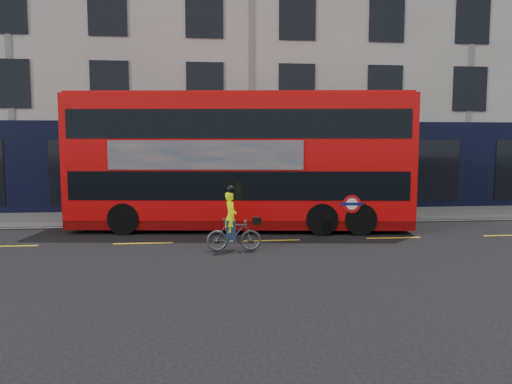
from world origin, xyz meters
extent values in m
plane|color=black|center=(0.00, 0.00, 0.00)|extent=(120.00, 120.00, 0.00)
cube|color=slate|center=(0.00, 6.50, 0.06)|extent=(60.00, 3.00, 0.12)
cube|color=gray|center=(0.00, 5.00, 0.07)|extent=(60.00, 0.12, 0.13)
cube|color=beige|center=(0.00, 13.00, 7.50)|extent=(50.00, 10.00, 15.00)
cube|color=black|center=(0.00, 7.98, 2.00)|extent=(50.00, 0.08, 4.00)
cube|color=silver|center=(0.00, 4.70, 0.00)|extent=(58.00, 0.10, 0.01)
cube|color=red|center=(-0.82, 3.80, 2.60)|extent=(12.03, 4.11, 4.23)
cube|color=#6A0404|center=(-0.82, 3.80, 0.32)|extent=(12.02, 4.06, 0.32)
cube|color=black|center=(-0.82, 3.80, 1.66)|extent=(11.57, 4.09, 0.96)
cube|color=black|center=(-0.82, 3.80, 3.70)|extent=(11.57, 4.09, 0.96)
cube|color=#AF0B0C|center=(-0.82, 3.80, 4.74)|extent=(11.78, 3.98, 0.09)
cube|color=black|center=(5.05, 3.07, 1.66)|extent=(0.34, 2.40, 0.96)
cube|color=black|center=(5.05, 3.07, 3.70)|extent=(0.34, 2.40, 0.96)
cube|color=black|center=(-6.69, 4.53, 1.66)|extent=(0.34, 2.40, 0.96)
cube|color=#A17A6F|center=(-2.05, 2.57, 2.68)|extent=(6.39, 0.83, 0.96)
cylinder|color=red|center=(2.73, 1.98, 1.07)|extent=(0.60, 0.09, 0.60)
cylinder|color=white|center=(2.73, 1.97, 1.07)|extent=(0.39, 0.07, 0.39)
cube|color=#0C1459|center=(2.73, 1.97, 1.07)|extent=(0.75, 0.11, 0.10)
cylinder|color=black|center=(3.22, 3.30, 0.54)|extent=(1.40, 2.84, 1.07)
cylinder|color=black|center=(1.94, 3.46, 0.54)|extent=(1.40, 2.84, 1.07)
cylinder|color=black|center=(-4.65, 4.28, 0.54)|extent=(1.40, 2.84, 1.07)
imported|color=#4C4F51|center=(-1.28, 0.14, 0.47)|extent=(1.57, 0.47, 0.94)
imported|color=#E1F508|center=(-1.37, 0.14, 1.01)|extent=(0.34, 0.51, 1.39)
cube|color=black|center=(-0.63, 0.12, 0.86)|extent=(0.25, 0.20, 0.20)
cube|color=#1C2C4C|center=(-1.37, 0.14, 0.58)|extent=(0.27, 0.34, 0.63)
sphere|color=black|center=(-1.37, 0.14, 1.77)|extent=(0.23, 0.23, 0.23)
camera|label=1|loc=(-2.17, -13.88, 3.13)|focal=35.00mm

